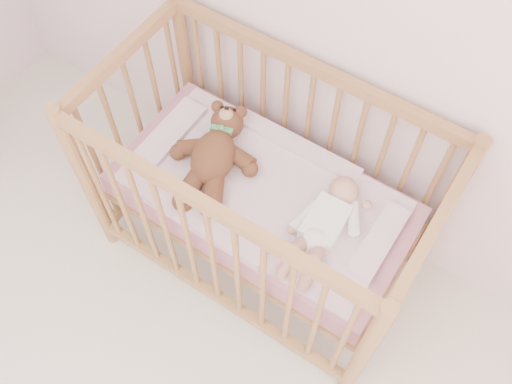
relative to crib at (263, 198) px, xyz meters
The scene contains 5 objects.
crib is the anchor object (origin of this frame).
mattress 0.01m from the crib, ahead, with size 1.22×0.62×0.13m, color #C3798B.
blanket 0.06m from the crib, ahead, with size 1.10×0.58×0.06m, color #EDA3C2, non-canonical shape.
baby 0.33m from the crib, ahead, with size 0.26×0.53×0.13m, color white, non-canonical shape.
teddy_bear 0.27m from the crib, behind, with size 0.39×0.55×0.15m, color brown, non-canonical shape.
Camera 1 is at (0.47, 0.58, 2.54)m, focal length 40.00 mm.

